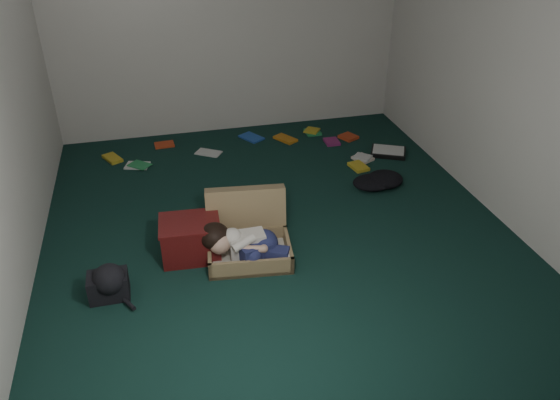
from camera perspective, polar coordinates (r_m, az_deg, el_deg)
name	(u,v)px	position (r m, az deg, el deg)	size (l,w,h in m)	color
floor	(276,225)	(4.89, -0.43, -2.65)	(4.50, 4.50, 0.00)	#0F2C26
wall_back	(228,20)	(6.44, -5.46, 18.18)	(4.50, 4.50, 0.00)	silver
wall_front	(398,253)	(2.41, 12.28, -5.44)	(4.50, 4.50, 0.00)	silver
wall_right	(504,66)	(5.14, 22.35, 12.81)	(4.50, 4.50, 0.00)	silver
suitcase	(248,235)	(4.50, -3.37, -3.71)	(0.74, 0.72, 0.49)	#917850
person	(244,243)	(4.34, -3.83, -4.54)	(0.71, 0.41, 0.30)	silver
maroon_bin	(191,239)	(4.48, -9.31, -4.02)	(0.50, 0.41, 0.33)	#541111
backpack	(108,285)	(4.24, -17.49, -8.46)	(0.36, 0.29, 0.22)	black
clothing_pile	(380,179)	(5.58, 10.43, 2.20)	(0.43, 0.36, 0.14)	black
paper_tray	(388,152)	(6.26, 11.24, 4.97)	(0.47, 0.42, 0.05)	black
book_scatter	(262,148)	(6.26, -1.87, 5.43)	(2.96, 1.34, 0.02)	gold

